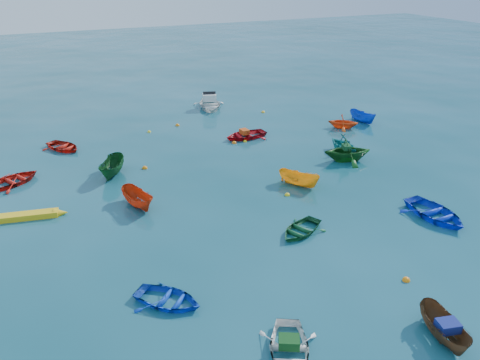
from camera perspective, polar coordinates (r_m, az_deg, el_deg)
name	(u,v)px	position (r m, az deg, el deg)	size (l,w,h in m)	color
ground	(280,225)	(24.30, 4.85, -5.45)	(160.00, 160.00, 0.00)	#093F47
dinghy_blue_sw	(168,303)	(19.45, -8.74, -14.61)	(2.02, 2.82, 0.59)	blue
dinghy_white_near	(289,355)	(17.35, 5.94, -20.41)	(2.10, 2.94, 0.61)	white
sampan_brown_mid	(442,338)	(19.27, 23.38, -17.26)	(1.01, 2.67, 1.03)	#55371E
dinghy_blue_se	(434,217)	(26.92, 22.58, -4.23)	(2.59, 3.62, 0.75)	#1034D4
sampan_yellow_mid	(298,185)	(28.53, 7.14, -0.65)	(1.00, 2.66, 1.03)	#FAA316
dinghy_green_e	(300,232)	(23.76, 7.35, -6.36)	(1.94, 2.71, 0.56)	#14562D
dinghy_cyan_se	(343,153)	(33.96, 12.42, 3.28)	(2.35, 2.72, 1.43)	teal
dinghy_red_nw	(14,183)	(31.71, -25.81, -0.38)	(2.27, 3.17, 0.66)	red
sampan_orange_n	(139,206)	(26.55, -12.25, -3.15)	(1.08, 2.85, 1.10)	#B93511
dinghy_green_n	(346,161)	(32.64, 12.84, 2.32)	(2.71, 3.15, 1.66)	#13541A
dinghy_red_ne	(245,138)	(36.02, 0.67, 5.17)	(2.37, 3.31, 0.69)	#B70F17
sampan_blue_far	(362,122)	(41.00, 14.64, 6.87)	(1.02, 2.71, 1.05)	#0F41BD
dinghy_red_far	(64,149)	(36.07, -20.69, 3.51)	(2.16, 3.01, 0.63)	red
dinghy_orange_far	(343,128)	(39.08, 12.39, 6.21)	(2.04, 2.37, 1.25)	#F15216
sampan_green_far	(113,175)	(30.70, -15.17, 0.56)	(1.19, 3.15, 1.22)	#0F441B
kayak_yellow	(25,219)	(27.24, -24.77, -4.31)	(0.62, 4.11, 0.42)	yellow
motorboat_white	(210,108)	(43.68, -3.71, 8.76)	(2.93, 4.09, 1.45)	silver
tarp_green_a	(289,342)	(17.09, 6.00, -19.04)	(0.72, 0.55, 0.35)	#124819
tarp_blue_a	(448,326)	(18.73, 24.01, -15.94)	(0.76, 0.57, 0.37)	navy
tarp_green_b	(346,147)	(32.24, 12.84, 3.93)	(0.66, 0.50, 0.32)	#124821
tarp_orange_b	(244,132)	(35.80, 0.53, 5.92)	(0.72, 0.55, 0.35)	#CC4914
buoy_ye_a	(287,195)	(27.26, 5.78, -1.87)	(0.31, 0.31, 0.31)	yellow
buoy_or_b	(406,281)	(21.56, 19.58, -11.47)	(0.34, 0.34, 0.34)	orange
buoy_or_c	(145,168)	(31.23, -11.54, 1.39)	(0.36, 0.36, 0.36)	orange
buoy_ye_c	(245,142)	(35.20, 0.62, 4.68)	(0.29, 0.29, 0.29)	yellow
buoy_or_d	(234,143)	(34.91, -0.73, 4.50)	(0.35, 0.35, 0.35)	orange
buoy_ye_d	(149,132)	(37.92, -11.02, 5.74)	(0.29, 0.29, 0.29)	yellow
buoy_or_e	(177,126)	(39.09, -7.63, 6.59)	(0.35, 0.35, 0.35)	orange
buoy_ye_e	(263,112)	(42.31, 2.84, 8.23)	(0.32, 0.32, 0.32)	yellow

